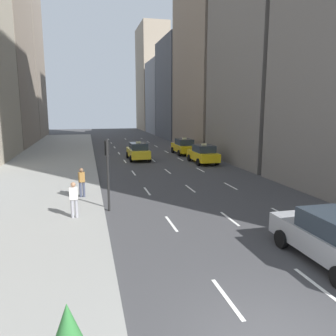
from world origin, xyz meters
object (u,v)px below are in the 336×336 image
taxi_second (138,151)px  pedestrian_far_walking (82,181)px  pedestrian_mid_block (74,198)px  taxi_lead (184,146)px  traffic_light_pole (108,163)px  sedan_black_near (334,238)px  taxi_third (203,154)px

taxi_second → pedestrian_far_walking: bearing=-111.2°
taxi_second → pedestrian_far_walking: size_ratio=2.67×
pedestrian_mid_block → pedestrian_far_walking: (0.31, 3.56, 0.00)m
taxi_lead → pedestrian_mid_block: (-11.17, -20.06, 0.19)m
taxi_lead → traffic_light_pole: (-9.55, -18.87, 1.53)m
pedestrian_far_walking → traffic_light_pole: size_ratio=0.46×
traffic_light_pole → pedestrian_far_walking: bearing=119.1°
pedestrian_mid_block → pedestrian_far_walking: size_ratio=1.00×
taxi_lead → sedan_black_near: taxi_lead is taller
pedestrian_mid_block → traffic_light_pole: traffic_light_pole is taller
pedestrian_mid_block → traffic_light_pole: (1.62, 1.20, 1.34)m
pedestrian_far_walking → taxi_second: bearing=68.8°
taxi_lead → pedestrian_mid_block: taxi_lead is taller
sedan_black_near → pedestrian_far_walking: size_ratio=2.82×
pedestrian_mid_block → traffic_light_pole: bearing=36.4°
taxi_second → sedan_black_near: bearing=-83.2°
pedestrian_far_walking → traffic_light_pole: traffic_light_pole is taller
taxi_second → sedan_black_near: 23.72m
sedan_black_near → traffic_light_pole: bearing=131.6°
taxi_lead → traffic_light_pole: size_ratio=1.22×
taxi_third → sedan_black_near: bearing=-97.9°
traffic_light_pole → taxi_second: bearing=76.1°
taxi_lead → traffic_light_pole: bearing=-116.8°
pedestrian_mid_block → traffic_light_pole: size_ratio=0.46×
sedan_black_near → pedestrian_mid_block: size_ratio=2.82×
taxi_lead → taxi_second: size_ratio=1.00×
taxi_lead → sedan_black_near: 26.61m
taxi_second → taxi_third: (5.60, -3.41, 0.00)m
sedan_black_near → pedestrian_far_walking: pedestrian_far_walking is taller
pedestrian_mid_block → sedan_black_near: bearing=-37.4°
taxi_second → traffic_light_pole: 16.51m
taxi_lead → pedestrian_far_walking: (-10.87, -16.51, 0.19)m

